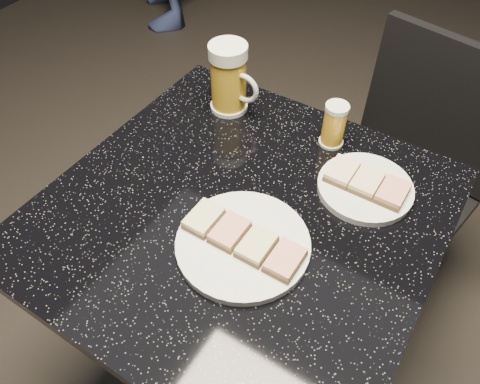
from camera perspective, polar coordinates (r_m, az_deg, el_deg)
name	(u,v)px	position (r m, az deg, el deg)	size (l,w,h in m)	color
floor	(240,367)	(1.52, 0.00, -20.60)	(6.00, 6.00, 0.00)	black
plate_large	(243,244)	(0.81, 0.36, -6.36)	(0.23, 0.23, 0.01)	white
plate_small	(365,188)	(0.93, 15.00, 0.51)	(0.18, 0.18, 0.01)	silver
table	(240,279)	(1.07, 0.00, -10.57)	(0.70, 0.70, 0.75)	black
beer_mug	(229,78)	(1.04, -1.31, 13.67)	(0.12, 0.09, 0.16)	white
beer_tumbler	(334,125)	(0.99, 11.39, 8.02)	(0.05, 0.05, 0.10)	silver
chair	(399,178)	(1.34, 18.76, 1.61)	(0.46, 0.46, 0.86)	black
canapes_on_plate_large	(243,238)	(0.80, 0.37, -5.67)	(0.21, 0.07, 0.02)	#4C3521
canapes_on_plate_small	(367,182)	(0.92, 15.19, 1.20)	(0.15, 0.07, 0.02)	#4C3521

